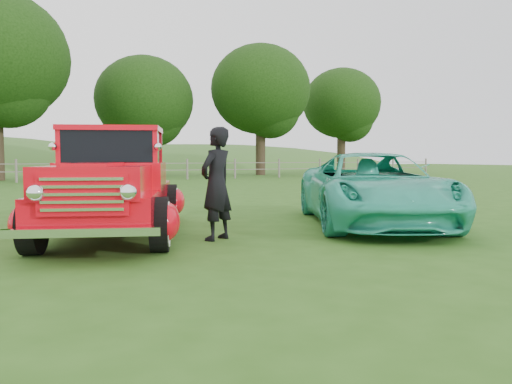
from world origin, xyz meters
name	(u,v)px	position (x,y,z in m)	size (l,w,h in m)	color
ground	(218,255)	(0.00, 0.00, 0.00)	(140.00, 140.00, 0.00)	#2B5316
distant_hills	(17,206)	(-4.08, 59.46, -4.55)	(116.00, 60.00, 18.00)	#325B21
fence_line	(78,170)	(0.00, 22.00, 0.60)	(48.00, 0.12, 1.20)	slate
tree_near_east	(144,100)	(5.00, 29.00, 5.25)	(6.80, 6.80, 8.33)	#312418
tree_mid_east	(261,90)	(13.00, 27.00, 6.17)	(7.20, 7.20, 9.44)	#312418
tree_far_east	(342,104)	(22.00, 30.00, 5.86)	(6.60, 6.60, 8.86)	#312418
red_pickup	(114,188)	(-1.01, 2.19, 0.80)	(3.25, 5.28, 1.78)	black
teal_sedan	(373,189)	(3.68, 1.54, 0.69)	(2.30, 4.98, 1.38)	#2DB595
man	(216,184)	(0.38, 1.12, 0.88)	(0.64, 0.42, 1.76)	black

